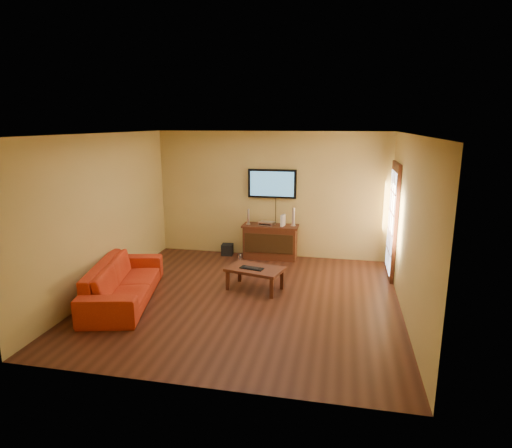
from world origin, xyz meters
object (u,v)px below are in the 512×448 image
(speaker_right, at_px, (293,218))
(av_receiver, at_px, (267,223))
(speaker_left, at_px, (248,217))
(media_console, at_px, (270,242))
(game_console, at_px, (283,220))
(coffee_table, at_px, (255,271))
(keyboard, at_px, (252,268))
(subwoofer, at_px, (227,249))
(sofa, at_px, (124,275))
(television, at_px, (272,184))
(bottle, at_px, (240,258))

(speaker_right, distance_m, av_receiver, 0.58)
(speaker_left, bearing_deg, media_console, 1.35)
(game_console, bearing_deg, media_console, -172.40)
(coffee_table, bearing_deg, speaker_left, 106.02)
(media_console, xyz_separation_m, speaker_left, (-0.48, -0.01, 0.52))
(keyboard, bearing_deg, av_receiver, 92.30)
(media_console, xyz_separation_m, subwoofer, (-0.97, 0.04, -0.25))
(game_console, bearing_deg, coffee_table, -84.45)
(subwoofer, bearing_deg, media_console, -7.97)
(media_console, height_order, speaker_right, speaker_right)
(subwoofer, relative_size, keyboard, 0.56)
(media_console, xyz_separation_m, coffee_table, (0.04, -1.83, -0.03))
(media_console, distance_m, sofa, 3.36)
(media_console, xyz_separation_m, sofa, (-1.98, -2.71, 0.06))
(keyboard, bearing_deg, coffee_table, 48.87)
(speaker_left, distance_m, game_console, 0.75)
(coffee_table, bearing_deg, television, 91.21)
(speaker_left, bearing_deg, game_console, -1.04)
(sofa, bearing_deg, game_console, -53.36)
(sofa, xyz_separation_m, speaker_left, (1.50, 2.70, 0.45))
(av_receiver, bearing_deg, sofa, -112.95)
(sofa, bearing_deg, media_console, -49.51)
(coffee_table, xyz_separation_m, subwoofer, (-1.02, 1.87, -0.22))
(media_console, height_order, game_console, game_console)
(speaker_left, xyz_separation_m, av_receiver, (0.40, 0.02, -0.12))
(media_console, relative_size, bottle, 6.09)
(sofa, distance_m, keyboard, 2.14)
(av_receiver, bearing_deg, speaker_left, -165.65)
(television, xyz_separation_m, sofa, (-1.98, -2.90, -1.17))
(coffee_table, xyz_separation_m, speaker_left, (-0.52, 1.82, 0.54))
(keyboard, bearing_deg, sofa, -157.24)
(media_console, height_order, av_receiver, av_receiver)
(television, relative_size, subwoofer, 4.28)
(television, xyz_separation_m, subwoofer, (-0.97, -0.15, -1.48))
(speaker_right, bearing_deg, coffee_table, -103.32)
(av_receiver, height_order, game_console, game_console)
(television, relative_size, speaker_right, 2.68)
(coffee_table, distance_m, subwoofer, 2.14)
(game_console, bearing_deg, av_receiver, -172.07)
(coffee_table, height_order, sofa, sofa)
(speaker_right, relative_size, keyboard, 0.90)
(television, distance_m, keyboard, 2.39)
(subwoofer, bearing_deg, television, 3.08)
(media_console, height_order, keyboard, media_console)
(speaker_right, height_order, av_receiver, speaker_right)
(subwoofer, height_order, bottle, subwoofer)
(media_console, relative_size, av_receiver, 3.80)
(coffee_table, bearing_deg, sofa, -156.44)
(speaker_left, xyz_separation_m, game_console, (0.75, -0.01, -0.03))
(television, height_order, av_receiver, television)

